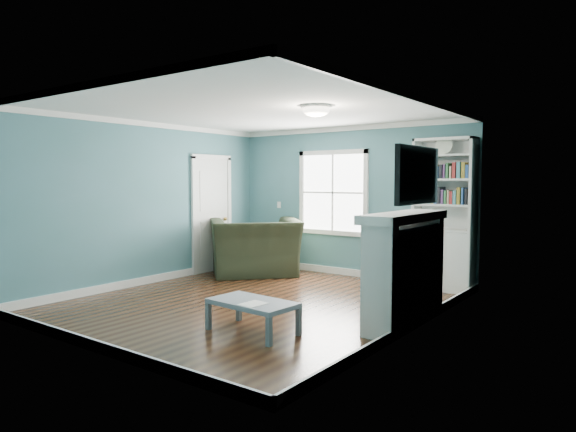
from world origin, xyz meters
The scene contains 13 objects.
floor centered at (0.00, 0.00, 0.00)m, with size 5.00×5.00×0.00m, color black.
room_walls centered at (0.00, 0.00, 1.58)m, with size 5.00×5.00×5.00m.
trim centered at (0.00, 0.00, 1.24)m, with size 4.50×5.00×2.60m.
window centered at (-0.30, 2.49, 1.45)m, with size 1.40×0.06×1.50m.
bookshelf centered at (1.77, 2.30, 0.92)m, with size 0.90×0.35×2.31m.
fireplace centered at (2.08, 0.20, 0.64)m, with size 0.44×1.58×1.30m.
tv centered at (2.20, 0.20, 1.72)m, with size 0.06×1.10×0.65m, color black.
door centered at (-2.22, 1.40, 1.07)m, with size 0.12×0.98×2.17m.
ceiling_fixture centered at (0.90, 0.10, 2.55)m, with size 0.38×0.38×0.15m.
light_switch centered at (-1.50, 2.48, 1.20)m, with size 0.08×0.01×0.12m, color white.
recliner centered at (-1.37, 1.60, 0.66)m, with size 1.52×0.99×1.33m, color black.
coffee_table centered at (0.85, -1.08, 0.31)m, with size 1.00×0.59×0.35m.
paper_sheet centered at (0.95, -1.20, 0.35)m, with size 0.22×0.28×0.00m, color white.
Camera 1 is at (4.44, -5.32, 1.67)m, focal length 32.00 mm.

